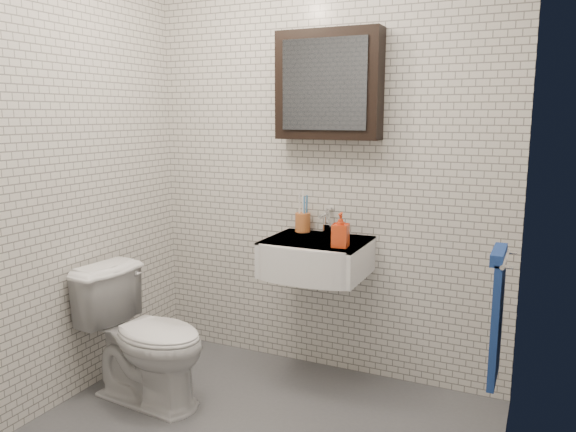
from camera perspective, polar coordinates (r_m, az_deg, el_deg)
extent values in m
cube|color=silver|center=(3.30, 3.68, 5.24)|extent=(2.20, 0.02, 2.50)
cube|color=silver|center=(1.63, -22.86, -0.75)|extent=(2.20, 0.02, 2.50)
cube|color=silver|center=(3.10, -22.99, 4.12)|extent=(0.02, 2.00, 2.50)
cube|color=silver|center=(2.09, 22.13, 1.58)|extent=(0.02, 2.00, 2.50)
cube|color=white|center=(3.16, 2.93, -4.17)|extent=(0.55, 0.45, 0.20)
cylinder|color=silver|center=(3.16, 3.08, -2.55)|extent=(0.31, 0.31, 0.02)
cylinder|color=silver|center=(3.16, 3.09, -2.40)|extent=(0.04, 0.04, 0.01)
cube|color=white|center=(3.14, 2.95, -2.50)|extent=(0.55, 0.45, 0.01)
cylinder|color=silver|center=(3.28, 4.03, -1.32)|extent=(0.06, 0.06, 0.06)
cylinder|color=silver|center=(3.27, 4.05, -0.29)|extent=(0.03, 0.03, 0.08)
cylinder|color=silver|center=(3.21, 3.67, 0.06)|extent=(0.02, 0.12, 0.02)
cube|color=silver|center=(3.29, 4.25, 0.74)|extent=(0.02, 0.09, 0.01)
cube|color=black|center=(3.21, 4.16, 13.13)|extent=(0.60, 0.14, 0.60)
cube|color=#3F444C|center=(3.14, 3.65, 13.20)|extent=(0.49, 0.01, 0.49)
cylinder|color=silver|center=(2.49, 21.19, -4.10)|extent=(0.02, 0.30, 0.02)
cylinder|color=silver|center=(2.62, 21.82, -3.48)|extent=(0.04, 0.02, 0.02)
cylinder|color=silver|center=(2.37, 21.45, -4.86)|extent=(0.04, 0.02, 0.02)
cube|color=#213D99|center=(2.57, 20.46, -9.92)|extent=(0.03, 0.26, 0.54)
cube|color=#213D99|center=(2.49, 20.64, -3.72)|extent=(0.05, 0.26, 0.05)
cylinder|color=#BE642F|center=(3.34, 1.51, -0.65)|extent=(0.12, 0.12, 0.11)
cylinder|color=white|center=(3.32, 1.17, 0.58)|extent=(0.02, 0.03, 0.21)
cylinder|color=teal|center=(3.31, 1.67, 0.35)|extent=(0.02, 0.02, 0.19)
cylinder|color=white|center=(3.34, 1.53, 0.73)|extent=(0.03, 0.04, 0.22)
cylinder|color=teal|center=(3.33, 1.91, 0.49)|extent=(0.03, 0.05, 0.20)
imported|color=#FF611A|center=(2.96, 5.36, -1.42)|extent=(0.09, 0.09, 0.18)
imported|color=white|center=(3.17, -14.25, -11.80)|extent=(0.75, 0.48, 0.73)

